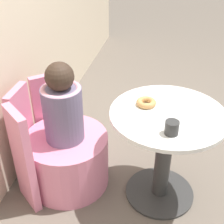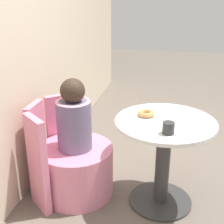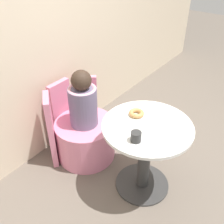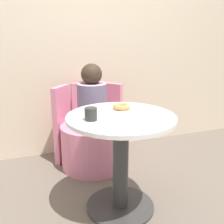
% 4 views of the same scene
% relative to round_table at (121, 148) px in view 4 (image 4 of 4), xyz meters
% --- Properties ---
extents(ground_plane, '(12.00, 12.00, 0.00)m').
position_rel_round_table_xyz_m(ground_plane, '(0.09, -0.06, -0.44)').
color(ground_plane, '#665B51').
extents(back_wall, '(6.00, 0.06, 2.40)m').
position_rel_round_table_xyz_m(back_wall, '(0.09, 1.07, 0.76)').
color(back_wall, beige).
rests_on(back_wall, ground_plane).
extents(round_table, '(0.69, 0.69, 0.67)m').
position_rel_round_table_xyz_m(round_table, '(0.00, 0.00, 0.00)').
color(round_table, '#333333').
rests_on(round_table, ground_plane).
extents(tub_chair, '(0.57, 0.57, 0.39)m').
position_rel_round_table_xyz_m(tub_chair, '(-0.01, 0.65, -0.25)').
color(tub_chair, pink).
rests_on(tub_chair, ground_plane).
extents(booth_backrest, '(0.66, 0.24, 0.72)m').
position_rel_round_table_xyz_m(booth_backrest, '(-0.01, 0.88, -0.09)').
color(booth_backrest, pink).
rests_on(booth_backrest, ground_plane).
extents(child_figure, '(0.25, 0.25, 0.53)m').
position_rel_round_table_xyz_m(child_figure, '(-0.01, 0.65, 0.19)').
color(child_figure, slate).
rests_on(child_figure, tub_chair).
extents(donut, '(0.12, 0.12, 0.04)m').
position_rel_round_table_xyz_m(donut, '(0.06, 0.14, 0.24)').
color(donut, tan).
rests_on(donut, round_table).
extents(cup, '(0.07, 0.07, 0.08)m').
position_rel_round_table_xyz_m(cup, '(-0.20, -0.03, 0.26)').
color(cup, '#2D2D2D').
rests_on(cup, round_table).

